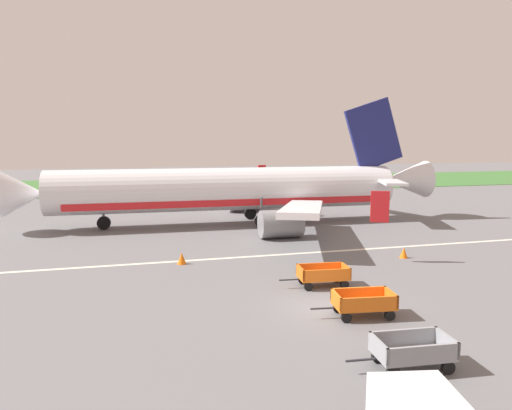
{
  "coord_description": "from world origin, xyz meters",
  "views": [
    {
      "loc": [
        -8.38,
        -18.63,
        7.46
      ],
      "look_at": [
        0.11,
        13.58,
        2.8
      ],
      "focal_mm": 32.97,
      "sensor_mm": 36.0,
      "label": 1
    }
  ],
  "objects": [
    {
      "name": "ground_plane",
      "position": [
        0.0,
        0.0,
        0.0
      ],
      "size": [
        220.0,
        220.0,
        0.0
      ],
      "primitive_type": "plane",
      "color": "slate"
    },
    {
      "name": "grass_strip",
      "position": [
        0.0,
        59.74,
        0.03
      ],
      "size": [
        220.0,
        28.0,
        0.06
      ],
      "primitive_type": "cube",
      "color": "#3D7033",
      "rests_on": "ground"
    },
    {
      "name": "apron_stripe",
      "position": [
        0.0,
        9.84,
        0.01
      ],
      "size": [
        120.0,
        0.36,
        0.01
      ],
      "primitive_type": "cube",
      "color": "silver",
      "rests_on": "ground"
    },
    {
      "name": "airplane",
      "position": [
        0.69,
        21.59,
        3.05
      ],
      "size": [
        37.58,
        30.29,
        11.34
      ],
      "color": "silver",
      "rests_on": "ground"
    },
    {
      "name": "baggage_cart_nearest",
      "position": [
        0.28,
        -5.87,
        0.6
      ],
      "size": [
        3.6,
        1.6,
        1.07
      ],
      "color": "gray",
      "rests_on": "ground"
    },
    {
      "name": "baggage_cart_second_in_row",
      "position": [
        0.89,
        -1.31,
        0.6
      ],
      "size": [
        3.62,
        1.71,
        1.07
      ],
      "color": "orange",
      "rests_on": "ground"
    },
    {
      "name": "baggage_cart_third_in_row",
      "position": [
        0.84,
        2.96,
        0.6
      ],
      "size": [
        3.6,
        1.62,
        1.07
      ],
      "color": "orange",
      "rests_on": "ground"
    },
    {
      "name": "traffic_cone_near_plane",
      "position": [
        8.1,
        7.08,
        0.34
      ],
      "size": [
        0.51,
        0.51,
        0.67
      ],
      "primitive_type": "cone",
      "color": "orange",
      "rests_on": "ground"
    },
    {
      "name": "traffic_cone_mid_apron",
      "position": [
        -5.69,
        9.18,
        0.35
      ],
      "size": [
        0.54,
        0.54,
        0.71
      ],
      "primitive_type": "cone",
      "color": "orange",
      "rests_on": "ground"
    }
  ]
}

